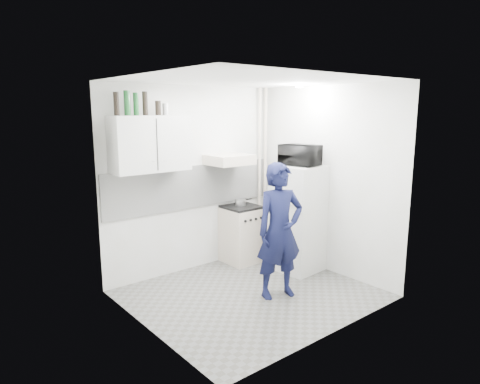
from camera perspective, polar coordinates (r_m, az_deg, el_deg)
floor at (r=5.50m, az=1.47°, el=-13.46°), size 2.80×2.80×0.00m
ceiling at (r=5.02m, az=1.62°, el=14.69°), size 2.80×2.80×0.00m
wall_back at (r=6.09m, az=-6.19°, el=1.69°), size 2.80×0.00×2.80m
wall_left at (r=4.34m, az=-12.60°, el=-2.26°), size 0.00×2.60×2.60m
wall_right at (r=6.10m, az=11.54°, el=1.55°), size 0.00×2.60×2.60m
person at (r=5.21m, az=5.31°, el=-5.19°), size 0.69×0.55×1.66m
stove at (r=6.48m, az=0.21°, el=-5.72°), size 0.52×0.52×0.83m
fridge at (r=6.14m, az=7.81°, el=-3.47°), size 0.67×0.67×1.51m
stove_top at (r=6.37m, az=0.21°, el=-2.00°), size 0.50×0.50×0.03m
saucepan at (r=6.40m, az=0.07°, el=-1.38°), size 0.16×0.16×0.09m
microwave at (r=5.98m, az=8.03°, el=4.90°), size 0.57×0.43×0.29m
bottle_a at (r=5.30m, az=-16.16°, el=11.23°), size 0.06×0.06×0.27m
bottle_b at (r=5.36m, az=-14.82°, el=11.39°), size 0.08×0.08×0.29m
bottle_c at (r=5.40m, az=-13.70°, el=11.32°), size 0.07×0.07×0.27m
bottle_d at (r=5.46m, az=-12.54°, el=11.45°), size 0.06×0.06×0.29m
canister_a at (r=5.54m, az=-10.87°, el=10.94°), size 0.07×0.07×0.18m
canister_b at (r=5.59m, az=-9.92°, el=10.81°), size 0.08×0.08×0.15m
upper_cabinet at (r=5.50m, az=-11.88°, el=6.31°), size 1.00×0.35×0.70m
range_hood at (r=6.11m, az=-1.40°, el=4.34°), size 0.60×0.50×0.14m
backsplash at (r=6.09m, az=-6.09°, el=0.74°), size 2.74×0.03×0.60m
pipe_a at (r=6.82m, az=3.37°, el=2.72°), size 0.05×0.05×2.60m
pipe_b at (r=6.74m, az=2.62°, el=2.63°), size 0.04×0.04×2.60m
ceiling_spot_fixture at (r=5.86m, az=7.91°, el=13.76°), size 0.10×0.10×0.02m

